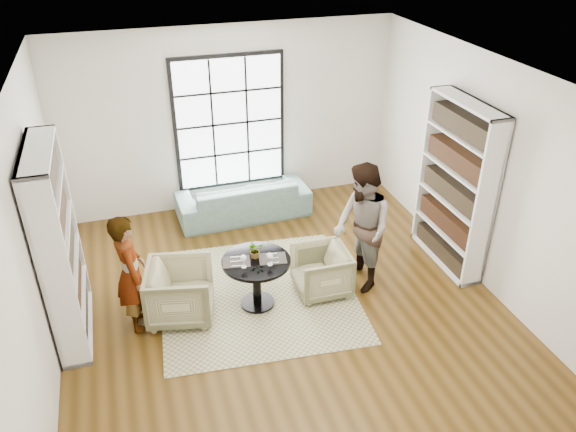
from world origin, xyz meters
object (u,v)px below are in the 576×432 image
object	(u,v)px
wine_glass_left	(243,259)
flower_centerpiece	(255,250)
armchair_left	(180,292)
person_left	(130,273)
person_right	(362,228)
pedestal_table	(257,272)
sofa	(243,199)
armchair_right	(321,271)
wine_glass_right	(270,256)

from	to	relation	value
wine_glass_left	flower_centerpiece	bearing A→B (deg)	41.66
armchair_left	person_left	size ratio (longest dim) A/B	0.52
person_right	person_left	bearing A→B (deg)	-93.17
wine_glass_left	pedestal_table	bearing A→B (deg)	29.79
person_left	person_right	distance (m)	2.96
sofa	wine_glass_left	bearing A→B (deg)	75.09
sofa	person_left	size ratio (longest dim) A/B	1.39
wine_glass_left	flower_centerpiece	world-z (taller)	flower_centerpiece
armchair_right	flower_centerpiece	bearing A→B (deg)	-91.25
person_left	sofa	bearing A→B (deg)	-46.40
armchair_left	person_left	xyz separation A→B (m)	(-0.55, 0.00, 0.40)
wine_glass_right	flower_centerpiece	xyz separation A→B (m)	(-0.13, 0.22, -0.02)
sofa	armchair_left	bearing A→B (deg)	57.41
armchair_left	armchair_right	size ratio (longest dim) A/B	1.14
sofa	wine_glass_left	xyz separation A→B (m)	(-0.56, -2.45, 0.51)
person_right	wine_glass_right	size ratio (longest dim) A/B	10.23
sofa	person_left	world-z (taller)	person_left
armchair_left	wine_glass_right	xyz separation A→B (m)	(1.10, -0.22, 0.45)
sofa	armchair_right	size ratio (longest dim) A/B	3.03
sofa	armchair_right	bearing A→B (deg)	100.37
person_right	wine_glass_right	distance (m)	1.31
armchair_left	wine_glass_left	xyz separation A→B (m)	(0.78, -0.18, 0.45)
pedestal_table	armchair_left	distance (m)	0.98
sofa	wine_glass_left	world-z (taller)	wine_glass_left
person_right	wine_glass_left	distance (m)	1.63
pedestal_table	person_left	world-z (taller)	person_left
sofa	armchair_left	world-z (taller)	armchair_left
armchair_left	person_right	xyz separation A→B (m)	(2.40, -0.05, 0.52)
sofa	person_right	bearing A→B (deg)	112.53
pedestal_table	sofa	size ratio (longest dim) A/B	0.41
wine_glass_right	armchair_right	bearing A→B (deg)	13.14
wine_glass_right	sofa	bearing A→B (deg)	84.46
pedestal_table	person_right	distance (m)	1.49
armchair_left	person_right	world-z (taller)	person_right
flower_centerpiece	pedestal_table	bearing A→B (deg)	-99.08
armchair_right	armchair_left	bearing A→B (deg)	-89.90
armchair_right	person_right	xyz separation A→B (m)	(0.55, 0.00, 0.56)
wine_glass_left	person_left	bearing A→B (deg)	172.45
flower_centerpiece	wine_glass_left	bearing A→B (deg)	-138.34
armchair_right	wine_glass_right	xyz separation A→B (m)	(-0.75, -0.18, 0.50)
wine_glass_left	flower_centerpiece	size ratio (longest dim) A/B	0.85
person_left	person_right	world-z (taller)	person_right
armchair_right	sofa	bearing A→B (deg)	-166.05
pedestal_table	sofa	distance (m)	2.38
armchair_right	person_right	bearing A→B (deg)	91.62
sofa	armchair_left	size ratio (longest dim) A/B	2.65
person_left	flower_centerpiece	world-z (taller)	person_left
flower_centerpiece	armchair_left	bearing A→B (deg)	179.69
person_right	wine_glass_left	bearing A→B (deg)	-87.72
sofa	flower_centerpiece	size ratio (longest dim) A/B	10.19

